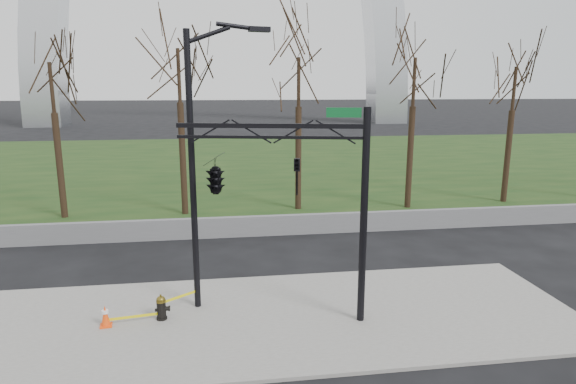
{
  "coord_description": "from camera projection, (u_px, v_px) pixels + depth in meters",
  "views": [
    {
      "loc": [
        -1.15,
        -12.56,
        6.48
      ],
      "look_at": [
        0.94,
        2.0,
        3.27
      ],
      "focal_mm": 29.99,
      "sensor_mm": 36.0,
      "label": 1
    }
  ],
  "objects": [
    {
      "name": "tree_row",
      "position": [
        356.0,
        122.0,
        25.12
      ],
      "size": [
        57.96,
        4.0,
        9.41
      ],
      "color": "black",
      "rests_on": "ground"
    },
    {
      "name": "ground",
      "position": [
        265.0,
        320.0,
        13.69
      ],
      "size": [
        500.0,
        500.0,
        0.0
      ],
      "primitive_type": "plane",
      "color": "black",
      "rests_on": "ground"
    },
    {
      "name": "sidewalk",
      "position": [
        265.0,
        318.0,
        13.68
      ],
      "size": [
        18.0,
        6.0,
        0.1
      ],
      "primitive_type": "cube",
      "color": "slate",
      "rests_on": "ground"
    },
    {
      "name": "traffic_signal_mast",
      "position": [
        244.0,
        176.0,
        12.89
      ],
      "size": [
        4.99,
        2.54,
        6.0
      ],
      "rotation": [
        0.0,
        0.0,
        -0.22
      ],
      "color": "black",
      "rests_on": "ground"
    },
    {
      "name": "caution_tape",
      "position": [
        155.0,
        307.0,
        13.54
      ],
      "size": [
        2.44,
        0.91,
        0.39
      ],
      "color": "yellow",
      "rests_on": "ground"
    },
    {
      "name": "traffic_cone",
      "position": [
        105.0,
        316.0,
        13.07
      ],
      "size": [
        0.35,
        0.35,
        0.61
      ],
      "rotation": [
        0.0,
        0.0,
        0.14
      ],
      "color": "#FD470D",
      "rests_on": "sidewalk"
    },
    {
      "name": "grass_strip",
      "position": [
        233.0,
        162.0,
        42.7
      ],
      "size": [
        120.0,
        40.0,
        0.06
      ],
      "primitive_type": "cube",
      "color": "#163212",
      "rests_on": "ground"
    },
    {
      "name": "guardrail",
      "position": [
        248.0,
        226.0,
        21.33
      ],
      "size": [
        60.0,
        0.3,
        0.9
      ],
      "primitive_type": "cube",
      "color": "#59595B",
      "rests_on": "ground"
    },
    {
      "name": "fire_hydrant",
      "position": [
        162.0,
        308.0,
        13.46
      ],
      "size": [
        0.45,
        0.3,
        0.74
      ],
      "rotation": [
        0.0,
        0.0,
        -0.0
      ],
      "color": "black",
      "rests_on": "sidewalk"
    },
    {
      "name": "street_light",
      "position": [
        200.0,
        153.0,
        13.44
      ],
      "size": [
        2.37,
        0.61,
        8.21
      ],
      "rotation": [
        0.0,
        0.0,
        0.18
      ],
      "color": "black",
      "rests_on": "ground"
    }
  ]
}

